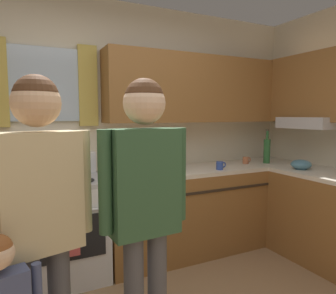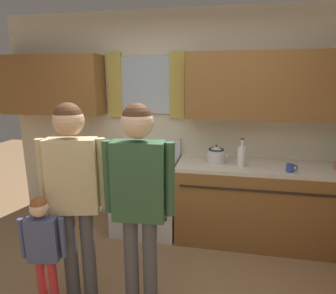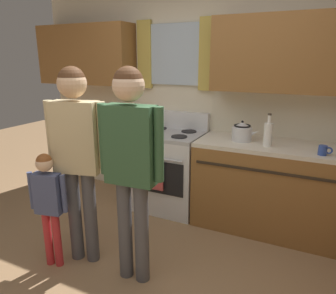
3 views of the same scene
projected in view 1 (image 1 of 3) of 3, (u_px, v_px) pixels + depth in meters
name	position (u px, v px, depth m)	size (l,w,h in m)	color
back_wall_unit	(104.00, 113.00, 3.07)	(4.60, 0.42, 2.60)	beige
kitchen_counter_run	(252.00, 212.00, 3.23)	(2.33, 1.93, 0.90)	brown
stove_oven	(61.00, 228.00, 2.72)	(0.75, 0.67, 1.10)	silver
bottle_milk_white	(175.00, 160.00, 3.04)	(0.08, 0.08, 0.31)	white
bottle_wine_green	(267.00, 150.00, 3.60)	(0.08, 0.08, 0.39)	#2D6633
cup_terracotta	(246.00, 160.00, 3.57)	(0.11, 0.07, 0.08)	#B76642
mug_cobalt_blue	(220.00, 165.00, 3.18)	(0.11, 0.07, 0.08)	#2D479E
stovetop_kettle	(146.00, 163.00, 3.02)	(0.27, 0.20, 0.21)	silver
mixing_bowl	(301.00, 165.00, 3.20)	(0.21, 0.21, 0.10)	teal
adult_holding_child	(41.00, 205.00, 1.46)	(0.50, 0.24, 1.65)	#4C4C51
adult_in_plaid	(145.00, 193.00, 1.66)	(0.51, 0.22, 1.66)	#4C4C51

